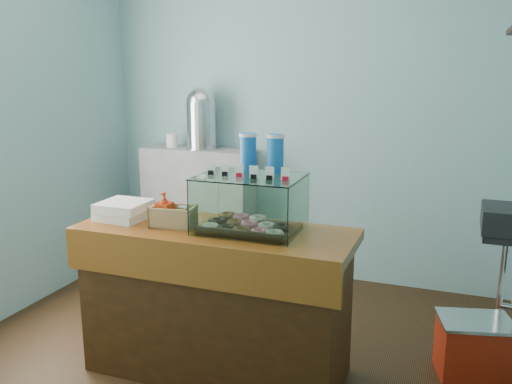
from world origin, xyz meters
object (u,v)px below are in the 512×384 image
at_px(coffee_urn, 201,117).
at_px(display_case, 251,199).
at_px(counter, 216,301).
at_px(red_cooler, 473,348).

bearing_deg(coffee_urn, display_case, -55.13).
xyz_separation_m(counter, display_case, (0.20, 0.06, 0.62)).
xyz_separation_m(counter, red_cooler, (1.44, 0.49, -0.28)).
bearing_deg(counter, coffee_urn, 118.41).
xyz_separation_m(display_case, coffee_urn, (-1.05, 1.51, 0.31)).
relative_size(counter, red_cooler, 3.37).
relative_size(coffee_urn, red_cooler, 1.12).
distance_m(counter, coffee_urn, 2.01).
bearing_deg(red_cooler, display_case, -175.21).
relative_size(counter, display_case, 2.77).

